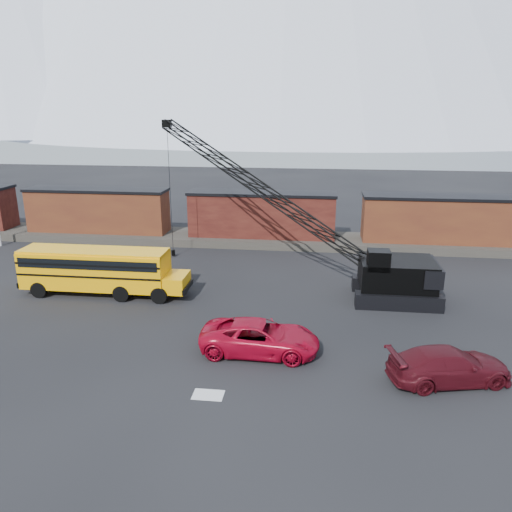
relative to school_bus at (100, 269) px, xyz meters
The scene contains 10 objects.
ground 12.17m from the school_bus, 38.04° to the right, with size 160.00×160.00×0.00m, color black.
gravel_berm 17.45m from the school_bus, 56.97° to the left, with size 120.00×5.00×0.70m, color #48433B.
boxcar_west_near 16.00m from the school_bus, 114.09° to the left, with size 13.70×3.10×4.17m.
boxcar_mid 17.42m from the school_bus, 56.97° to the left, with size 13.70×3.10×4.17m.
boxcar_east_near 29.37m from the school_bus, 29.78° to the left, with size 13.70×3.10×4.17m.
snow_patch 15.27m from the school_bus, 48.84° to the right, with size 1.40×0.90×0.02m, color silver.
school_bus is the anchor object (origin of this frame).
red_pickup 13.82m from the school_bus, 30.89° to the right, with size 2.88×6.24×1.73m, color #AF0823.
maroon_suv 22.81m from the school_bus, 22.89° to the right, with size 2.35×5.78×1.68m, color #470C14.
crawler_crane 12.70m from the school_bus, 26.99° to the left, with size 20.81×10.38×11.62m.
Camera 1 is at (5.08, -23.30, 12.59)m, focal length 35.00 mm.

